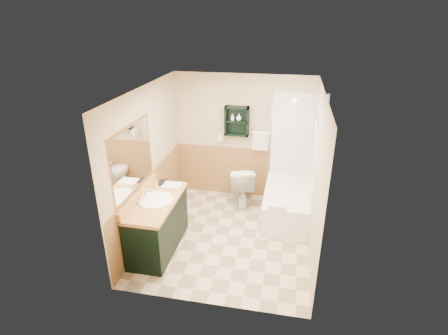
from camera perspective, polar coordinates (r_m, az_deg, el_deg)
floor at (r=5.89m, az=0.62°, el=-11.06°), size 3.00×3.00×0.00m
back_wall at (r=6.69m, az=3.07°, el=4.92°), size 2.60×0.04×2.40m
left_wall at (r=5.66m, az=-12.58°, el=0.71°), size 0.04×3.00×2.40m
right_wall at (r=5.24m, az=15.03°, el=-1.50°), size 0.04×3.00×2.40m
ceiling at (r=4.91m, az=0.75°, el=12.70°), size 2.60×3.00×0.04m
wainscot_left at (r=5.95m, az=-11.67°, el=-5.51°), size 2.98×2.98×1.00m
wainscot_back at (r=6.92m, az=2.90°, el=-0.66°), size 2.58×2.58×1.00m
mirror_frame at (r=5.07m, az=-14.75°, el=1.36°), size 1.30×1.30×1.00m
mirror_glass at (r=5.07m, az=-14.70°, el=1.36°), size 1.20×1.20×0.90m
tile_right at (r=5.98m, az=14.16°, el=0.27°), size 1.50×1.50×2.10m
tile_back at (r=6.64m, az=11.77°, el=2.92°), size 0.95×0.95×2.10m
tile_accent at (r=5.70m, az=14.92°, el=8.12°), size 1.50×1.50×0.10m
wall_shelf at (r=6.49m, az=2.10°, el=7.58°), size 0.45×0.15×0.55m
hair_dryer at (r=6.67m, az=-0.46°, el=4.90°), size 0.10×0.24×0.18m
towel_bar at (r=6.54m, az=6.06°, el=5.75°), size 0.40×0.06×0.40m
curtain_rod at (r=5.67m, az=7.48°, el=9.69°), size 0.03×1.60×0.03m
shower_curtain at (r=6.10m, az=7.18°, el=2.34°), size 1.05×1.05×1.70m
vanity at (r=5.49m, az=-10.77°, el=-9.14°), size 0.59×1.33×0.84m
bathtub at (r=6.35m, az=10.24°, el=-5.80°), size 0.81×1.50×0.54m
toilet at (r=6.61m, az=2.67°, el=-2.89°), size 0.65×0.90×0.79m
counter_towel at (r=5.62m, az=-8.44°, el=-2.95°), size 0.29×0.23×0.04m
vanity_book at (r=5.74m, az=-10.72°, el=-1.59°), size 0.15×0.06×0.20m
tub_towel at (r=5.65m, az=8.65°, el=-6.15°), size 0.27×0.22×0.07m
soap_bottle_a at (r=6.48m, az=1.39°, el=7.98°), size 0.09×0.14×0.06m
soap_bottle_b at (r=6.46m, az=2.45°, el=8.10°), size 0.12×0.15×0.10m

